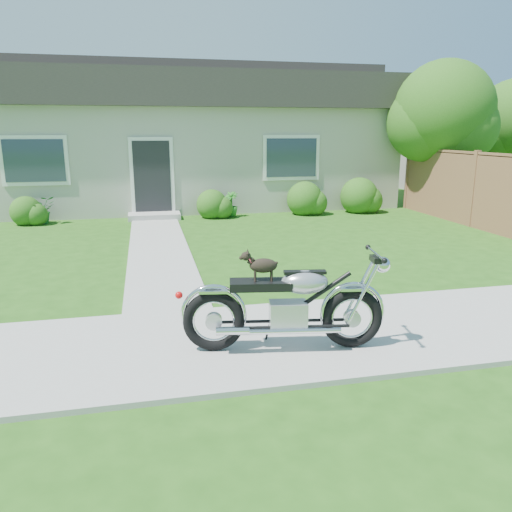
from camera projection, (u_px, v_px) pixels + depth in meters
The scene contains 10 objects.
ground at pixel (302, 336), 5.88m from camera, with size 80.00×80.00×0.00m, color #235114.
sidewalk at pixel (302, 335), 5.88m from camera, with size 24.00×2.20×0.04m, color #9E9B93.
walkway at pixel (159, 248), 10.30m from camera, with size 1.20×8.00×0.03m, color #9E9B93.
house at pixel (194, 137), 16.72m from camera, with size 12.60×7.03×4.50m.
fence at pixel (474, 189), 12.43m from camera, with size 0.12×6.62×1.90m.
tree_near at pixel (448, 116), 14.26m from camera, with size 2.85×2.83×4.34m.
shrub_row at pixel (276, 201), 14.23m from camera, with size 10.17×1.12×1.12m.
potted_plant_left at pixel (42, 210), 12.97m from camera, with size 0.64×0.56×0.71m, color #17571E.
potted_plant_right at pixel (231, 204), 14.02m from camera, with size 0.40×0.40×0.71m, color #246F1E.
motorcycle_with_dog at pixel (288, 306), 5.34m from camera, with size 2.21×0.68×1.09m.
Camera 1 is at (-1.72, -5.23, 2.35)m, focal length 35.00 mm.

